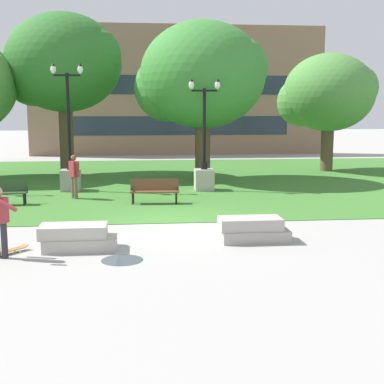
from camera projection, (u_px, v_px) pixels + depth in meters
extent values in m
plane|color=#A3A09B|center=(174.00, 224.00, 16.46)|extent=(140.00, 140.00, 0.00)
cube|color=#3D752D|center=(160.00, 180.00, 26.28)|extent=(40.00, 20.00, 0.02)
cube|color=#B2ADA3|center=(80.00, 243.00, 13.43)|extent=(1.80, 0.90, 0.32)
cube|color=#BBB6AB|center=(73.00, 231.00, 13.36)|extent=(1.66, 0.83, 0.32)
cube|color=#9E9991|center=(255.00, 235.00, 14.30)|extent=(1.80, 0.90, 0.32)
cube|color=#A6A098|center=(250.00, 223.00, 14.23)|extent=(1.66, 0.83, 0.32)
cylinder|color=#28282D|center=(4.00, 240.00, 12.62)|extent=(0.15, 0.15, 0.86)
cylinder|color=maroon|center=(6.00, 205.00, 12.21)|extent=(0.55, 0.24, 0.33)
cube|color=olive|center=(9.00, 250.00, 13.05)|extent=(0.67, 0.74, 0.02)
cube|color=olive|center=(24.00, 246.00, 13.41)|extent=(0.23, 0.22, 0.06)
cylinder|color=silver|center=(14.00, 250.00, 13.29)|extent=(0.06, 0.06, 0.06)
cylinder|color=silver|center=(20.00, 251.00, 13.17)|extent=(0.06, 0.06, 0.06)
cylinder|color=silver|center=(5.00, 255.00, 12.81)|extent=(0.06, 0.06, 0.06)
cylinder|color=#47515B|center=(122.00, 260.00, 12.50)|extent=(0.99, 0.99, 0.01)
cube|color=brown|center=(155.00, 192.00, 19.73)|extent=(1.82, 0.53, 0.05)
cube|color=brown|center=(155.00, 185.00, 19.94)|extent=(1.80, 0.22, 0.46)
cube|color=black|center=(132.00, 189.00, 19.67)|extent=(0.08, 0.40, 0.04)
cube|color=black|center=(177.00, 188.00, 19.75)|extent=(0.08, 0.40, 0.04)
cylinder|color=black|center=(133.00, 199.00, 19.57)|extent=(0.07, 0.07, 0.41)
cylinder|color=black|center=(176.00, 199.00, 19.65)|extent=(0.07, 0.07, 0.41)
cylinder|color=black|center=(133.00, 197.00, 19.88)|extent=(0.07, 0.07, 0.41)
cylinder|color=black|center=(176.00, 197.00, 19.96)|extent=(0.07, 0.07, 0.41)
cube|color=#284723|center=(2.00, 193.00, 19.42)|extent=(1.82, 0.54, 0.05)
cube|color=#284723|center=(3.00, 186.00, 19.62)|extent=(1.80, 0.22, 0.46)
cube|color=black|center=(25.00, 189.00, 19.52)|extent=(0.08, 0.40, 0.04)
cylinder|color=black|center=(24.00, 200.00, 19.42)|extent=(0.07, 0.07, 0.41)
cylinder|color=black|center=(25.00, 198.00, 19.73)|extent=(0.07, 0.07, 0.41)
cube|color=gray|center=(71.00, 180.00, 22.83)|extent=(0.80, 0.80, 0.90)
cylinder|color=black|center=(70.00, 166.00, 22.73)|extent=(0.28, 0.28, 0.30)
cylinder|color=black|center=(69.00, 122.00, 22.44)|extent=(0.14, 0.14, 4.04)
cube|color=black|center=(67.00, 75.00, 22.14)|extent=(1.10, 0.08, 0.08)
ellipsoid|color=white|center=(53.00, 69.00, 22.05)|extent=(0.22, 0.22, 0.36)
cone|color=black|center=(53.00, 64.00, 22.02)|extent=(0.20, 0.20, 0.13)
ellipsoid|color=white|center=(80.00, 69.00, 22.16)|extent=(0.22, 0.22, 0.36)
cone|color=black|center=(80.00, 65.00, 22.13)|extent=(0.20, 0.20, 0.13)
cube|color=#ADA89E|center=(204.00, 180.00, 22.98)|extent=(0.80, 0.80, 0.90)
cylinder|color=black|center=(204.00, 166.00, 22.89)|extent=(0.28, 0.28, 0.30)
cylinder|color=black|center=(204.00, 129.00, 22.64)|extent=(0.14, 0.14, 3.42)
cube|color=black|center=(204.00, 91.00, 22.39)|extent=(1.10, 0.08, 0.08)
ellipsoid|color=white|center=(191.00, 85.00, 22.30)|extent=(0.22, 0.22, 0.36)
cone|color=black|center=(191.00, 80.00, 22.27)|extent=(0.20, 0.20, 0.13)
ellipsoid|color=white|center=(217.00, 85.00, 22.41)|extent=(0.22, 0.22, 0.36)
cone|color=black|center=(217.00, 80.00, 22.38)|extent=(0.20, 0.20, 0.13)
cylinder|color=brown|center=(327.00, 144.00, 29.89)|extent=(0.69, 0.69, 2.96)
ellipsoid|color=#4C893D|center=(329.00, 92.00, 29.44)|extent=(5.02, 5.02, 4.26)
sphere|color=#4C893D|center=(302.00, 102.00, 29.88)|extent=(2.76, 2.76, 2.76)
sphere|color=#4C893D|center=(355.00, 88.00, 29.04)|extent=(2.51, 2.51, 2.51)
cylinder|color=brown|center=(203.00, 145.00, 26.01)|extent=(0.74, 0.74, 3.41)
ellipsoid|color=#387F33|center=(203.00, 75.00, 25.49)|extent=(5.98, 5.98, 5.09)
sphere|color=#387F33|center=(168.00, 88.00, 26.01)|extent=(3.29, 3.29, 3.29)
sphere|color=#387F33|center=(236.00, 68.00, 25.00)|extent=(2.99, 2.99, 2.99)
cylinder|color=brown|center=(66.00, 135.00, 28.05)|extent=(0.74, 0.74, 4.17)
ellipsoid|color=#2D6B28|center=(64.00, 63.00, 27.46)|extent=(5.94, 5.94, 5.05)
sphere|color=#2D6B28|center=(34.00, 75.00, 27.98)|extent=(3.27, 3.27, 3.27)
sphere|color=#2D6B28|center=(92.00, 56.00, 26.98)|extent=(2.97, 2.97, 2.97)
cylinder|color=brown|center=(73.00, 187.00, 20.91)|extent=(0.15, 0.15, 0.86)
cylinder|color=brown|center=(76.00, 188.00, 20.76)|extent=(0.15, 0.15, 0.86)
cube|color=maroon|center=(74.00, 169.00, 20.72)|extent=(0.43, 0.46, 0.60)
cylinder|color=maroon|center=(71.00, 168.00, 20.91)|extent=(0.14, 0.14, 0.55)
cylinder|color=maroon|center=(77.00, 169.00, 20.52)|extent=(0.14, 0.14, 0.55)
sphere|color=brown|center=(73.00, 158.00, 20.65)|extent=(0.22, 0.22, 0.22)
cube|color=#8E6B56|center=(178.00, 91.00, 39.99)|extent=(22.05, 1.00, 9.57)
cube|color=#232D3D|center=(179.00, 126.00, 39.89)|extent=(16.54, 0.03, 1.40)
cube|color=#232D3D|center=(179.00, 85.00, 39.42)|extent=(16.54, 0.03, 1.40)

